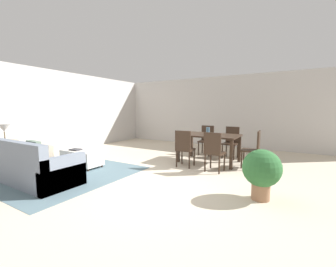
# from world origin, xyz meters

# --- Properties ---
(ground_plane) EXTENTS (10.80, 10.80, 0.00)m
(ground_plane) POSITION_xyz_m (0.00, 0.00, 0.00)
(ground_plane) COLOR beige
(wall_back) EXTENTS (9.00, 0.12, 2.70)m
(wall_back) POSITION_xyz_m (0.00, 5.00, 1.35)
(wall_back) COLOR beige
(wall_back) RESTS_ON ground_plane
(wall_left) EXTENTS (0.12, 11.00, 2.70)m
(wall_left) POSITION_xyz_m (-4.50, 0.50, 1.35)
(wall_left) COLOR beige
(wall_left) RESTS_ON ground_plane
(area_rug) EXTENTS (3.00, 2.80, 0.01)m
(area_rug) POSITION_xyz_m (-2.19, -0.46, 0.00)
(area_rug) COLOR slate
(area_rug) RESTS_ON ground_plane
(couch) EXTENTS (2.14, 0.86, 0.86)m
(couch) POSITION_xyz_m (-2.15, -1.11, 0.30)
(couch) COLOR slate
(couch) RESTS_ON ground_plane
(ottoman_table) EXTENTS (1.07, 0.51, 0.41)m
(ottoman_table) POSITION_xyz_m (-2.22, 0.14, 0.24)
(ottoman_table) COLOR silver
(ottoman_table) RESTS_ON ground_plane
(side_table) EXTENTS (0.40, 0.40, 0.57)m
(side_table) POSITION_xyz_m (-3.52, -0.97, 0.45)
(side_table) COLOR brown
(side_table) RESTS_ON ground_plane
(table_lamp) EXTENTS (0.26, 0.26, 0.53)m
(table_lamp) POSITION_xyz_m (-3.52, -0.97, 0.98)
(table_lamp) COLOR brown
(table_lamp) RESTS_ON side_table
(dining_table) EXTENTS (1.55, 0.98, 0.76)m
(dining_table) POSITION_xyz_m (0.36, 2.22, 0.67)
(dining_table) COLOR #332319
(dining_table) RESTS_ON ground_plane
(dining_chair_near_left) EXTENTS (0.43, 0.43, 0.92)m
(dining_chair_near_left) POSITION_xyz_m (0.01, 1.41, 0.52)
(dining_chair_near_left) COLOR #332319
(dining_chair_near_left) RESTS_ON ground_plane
(dining_chair_near_right) EXTENTS (0.42, 0.42, 0.92)m
(dining_chair_near_right) POSITION_xyz_m (0.78, 1.38, 0.52)
(dining_chair_near_right) COLOR #332319
(dining_chair_near_right) RESTS_ON ground_plane
(dining_chair_far_left) EXTENTS (0.41, 0.41, 0.92)m
(dining_chair_far_left) POSITION_xyz_m (-0.05, 3.11, 0.52)
(dining_chair_far_left) COLOR #332319
(dining_chair_far_left) RESTS_ON ground_plane
(dining_chair_far_right) EXTENTS (0.42, 0.42, 0.92)m
(dining_chair_far_right) POSITION_xyz_m (0.74, 3.05, 0.52)
(dining_chair_far_right) COLOR #332319
(dining_chair_far_right) RESTS_ON ground_plane
(dining_chair_head_east) EXTENTS (0.42, 0.42, 0.92)m
(dining_chair_head_east) POSITION_xyz_m (1.51, 2.21, 0.52)
(dining_chair_head_east) COLOR #332319
(dining_chair_head_east) RESTS_ON ground_plane
(vase_centerpiece) EXTENTS (0.09, 0.09, 0.19)m
(vase_centerpiece) POSITION_xyz_m (0.32, 2.20, 0.86)
(vase_centerpiece) COLOR slate
(vase_centerpiece) RESTS_ON dining_table
(book_on_ottoman) EXTENTS (0.29, 0.24, 0.03)m
(book_on_ottoman) POSITION_xyz_m (-2.37, 0.07, 0.43)
(book_on_ottoman) COLOR #333338
(book_on_ottoman) RESTS_ON ottoman_table
(potted_plant) EXTENTS (0.60, 0.60, 0.81)m
(potted_plant) POSITION_xyz_m (1.92, 0.31, 0.48)
(potted_plant) COLOR #996B4C
(potted_plant) RESTS_ON ground_plane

